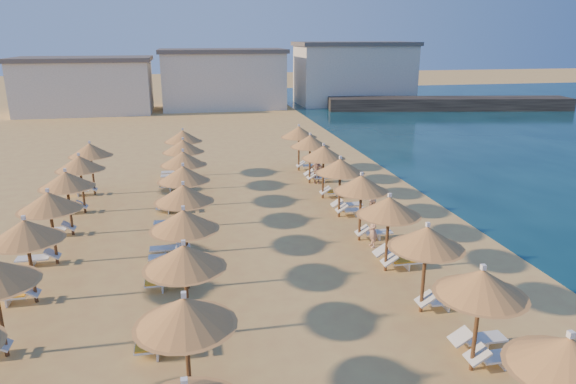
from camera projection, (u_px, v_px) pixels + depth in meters
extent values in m
plane|color=#DBB660|center=(273.00, 249.00, 22.33)|extent=(220.00, 220.00, 0.00)
cube|color=black|center=(449.00, 104.00, 64.08)|extent=(30.24, 9.11, 1.50)
cube|color=white|center=(85.00, 88.00, 60.65)|extent=(15.00, 8.00, 6.00)
cube|color=#59514C|center=(82.00, 59.00, 59.70)|extent=(15.60, 8.48, 0.50)
cube|color=white|center=(223.00, 81.00, 65.01)|extent=(15.00, 8.00, 6.80)
cube|color=#59514C|center=(222.00, 51.00, 63.94)|extent=(15.60, 8.48, 0.50)
cube|color=white|center=(354.00, 75.00, 68.89)|extent=(15.00, 8.00, 7.60)
cube|color=#59514C|center=(355.00, 44.00, 67.71)|extent=(15.60, 8.48, 0.50)
cone|color=#A66D30|center=(568.00, 353.00, 10.46)|extent=(2.30, 2.30, 0.73)
cone|color=#A66D30|center=(565.00, 366.00, 10.55)|extent=(2.49, 2.49, 0.12)
cube|color=white|center=(571.00, 334.00, 10.33)|extent=(0.12, 0.12, 0.14)
cylinder|color=brown|center=(476.00, 329.00, 13.87)|extent=(0.12, 0.12, 2.57)
cone|color=#A66D30|center=(482.00, 282.00, 13.47)|extent=(2.30, 2.30, 0.73)
cone|color=#A66D30|center=(480.00, 293.00, 13.55)|extent=(2.49, 2.49, 0.12)
cube|color=white|center=(483.00, 267.00, 13.34)|extent=(0.12, 0.12, 0.14)
cylinder|color=brown|center=(423.00, 277.00, 16.88)|extent=(0.12, 0.12, 2.57)
cone|color=#A66D30|center=(427.00, 237.00, 16.47)|extent=(2.30, 2.30, 0.73)
cone|color=#A66D30|center=(426.00, 246.00, 16.56)|extent=(2.49, 2.49, 0.12)
cube|color=white|center=(428.00, 225.00, 16.34)|extent=(0.12, 0.12, 0.14)
cylinder|color=brown|center=(387.00, 240.00, 19.88)|extent=(0.12, 0.12, 2.57)
cone|color=#A66D30|center=(389.00, 206.00, 19.48)|extent=(2.30, 2.30, 0.73)
cone|color=#A66D30|center=(389.00, 214.00, 19.56)|extent=(2.49, 2.49, 0.12)
cube|color=white|center=(390.00, 195.00, 19.35)|extent=(0.12, 0.12, 0.14)
cylinder|color=brown|center=(360.00, 213.00, 22.89)|extent=(0.12, 0.12, 2.57)
cone|color=#A66D30|center=(361.00, 183.00, 22.48)|extent=(2.30, 2.30, 0.73)
cone|color=#A66D30|center=(361.00, 190.00, 22.57)|extent=(2.49, 2.49, 0.12)
cube|color=white|center=(362.00, 174.00, 22.35)|extent=(0.12, 0.12, 0.14)
cylinder|color=brown|center=(339.00, 193.00, 25.89)|extent=(0.12, 0.12, 2.57)
cone|color=#A66D30|center=(340.00, 166.00, 25.49)|extent=(2.30, 2.30, 0.73)
cone|color=#A66D30|center=(340.00, 172.00, 25.57)|extent=(2.49, 2.49, 0.12)
cube|color=white|center=(341.00, 157.00, 25.36)|extent=(0.12, 0.12, 0.14)
cylinder|color=brown|center=(323.00, 176.00, 28.90)|extent=(0.12, 0.12, 2.57)
cone|color=#A66D30|center=(324.00, 152.00, 28.49)|extent=(2.30, 2.30, 0.73)
cone|color=#A66D30|center=(323.00, 157.00, 28.58)|extent=(2.49, 2.49, 0.12)
cube|color=white|center=(324.00, 144.00, 28.36)|extent=(0.12, 0.12, 0.14)
cylinder|color=brown|center=(310.00, 163.00, 31.90)|extent=(0.12, 0.12, 2.57)
cone|color=#A66D30|center=(310.00, 141.00, 31.50)|extent=(2.30, 2.30, 0.73)
cone|color=#A66D30|center=(310.00, 146.00, 31.58)|extent=(2.49, 2.49, 0.12)
cube|color=white|center=(310.00, 134.00, 31.37)|extent=(0.12, 0.12, 0.14)
cylinder|color=brown|center=(299.00, 152.00, 34.91)|extent=(0.12, 0.12, 2.57)
cone|color=#A66D30|center=(299.00, 132.00, 34.50)|extent=(2.30, 2.30, 0.73)
cone|color=#A66D30|center=(299.00, 136.00, 34.59)|extent=(2.49, 2.49, 0.12)
cube|color=white|center=(299.00, 125.00, 34.37)|extent=(0.12, 0.12, 0.14)
cube|color=white|center=(184.00, 382.00, 8.91)|extent=(0.12, 0.12, 0.14)
cylinder|color=brown|center=(188.00, 363.00, 12.45)|extent=(0.12, 0.12, 2.57)
cone|color=#A66D30|center=(185.00, 311.00, 12.04)|extent=(2.30, 2.30, 0.73)
cone|color=#A66D30|center=(185.00, 323.00, 12.13)|extent=(2.49, 2.49, 0.12)
cube|color=white|center=(184.00, 295.00, 11.91)|extent=(0.12, 0.12, 0.14)
cylinder|color=brown|center=(187.00, 299.00, 15.46)|extent=(0.12, 0.12, 2.57)
cone|color=#A66D30|center=(184.00, 256.00, 15.05)|extent=(2.30, 2.30, 0.73)
cone|color=#A66D30|center=(185.00, 266.00, 15.14)|extent=(2.49, 2.49, 0.12)
cube|color=white|center=(183.00, 243.00, 14.92)|extent=(0.12, 0.12, 0.14)
cylinder|color=brown|center=(186.00, 256.00, 18.46)|extent=(0.12, 0.12, 2.57)
cone|color=#A66D30|center=(184.00, 220.00, 18.05)|extent=(2.30, 2.30, 0.73)
cone|color=#A66D30|center=(184.00, 228.00, 18.14)|extent=(2.49, 2.49, 0.12)
cube|color=white|center=(183.00, 208.00, 17.92)|extent=(0.12, 0.12, 0.14)
cylinder|color=brown|center=(186.00, 225.00, 21.47)|extent=(0.12, 0.12, 2.57)
cone|color=#A66D30|center=(184.00, 193.00, 21.06)|extent=(2.30, 2.30, 0.73)
cone|color=#A66D30|center=(184.00, 200.00, 21.15)|extent=(2.49, 2.49, 0.12)
cube|color=white|center=(183.00, 183.00, 20.93)|extent=(0.12, 0.12, 0.14)
cylinder|color=brown|center=(185.00, 202.00, 24.47)|extent=(0.12, 0.12, 2.57)
cone|color=#A66D30|center=(183.00, 174.00, 24.06)|extent=(2.30, 2.30, 0.73)
cone|color=#A66D30|center=(184.00, 180.00, 24.15)|extent=(2.49, 2.49, 0.12)
cube|color=white|center=(183.00, 165.00, 23.93)|extent=(0.12, 0.12, 0.14)
cylinder|color=brown|center=(185.00, 184.00, 27.48)|extent=(0.12, 0.12, 2.57)
cone|color=#A66D30|center=(183.00, 158.00, 27.07)|extent=(2.30, 2.30, 0.73)
cone|color=#A66D30|center=(184.00, 164.00, 27.16)|extent=(2.49, 2.49, 0.12)
cube|color=white|center=(183.00, 150.00, 26.94)|extent=(0.12, 0.12, 0.14)
cylinder|color=brown|center=(184.00, 169.00, 30.48)|extent=(0.12, 0.12, 2.57)
cone|color=#A66D30|center=(183.00, 146.00, 30.07)|extent=(2.30, 2.30, 0.73)
cone|color=#A66D30|center=(183.00, 151.00, 30.16)|extent=(2.49, 2.49, 0.12)
cube|color=white|center=(183.00, 139.00, 29.94)|extent=(0.12, 0.12, 0.14)
cylinder|color=brown|center=(184.00, 157.00, 33.49)|extent=(0.12, 0.12, 2.57)
cone|color=#A66D30|center=(183.00, 136.00, 33.08)|extent=(2.30, 2.30, 0.73)
cone|color=#A66D30|center=(183.00, 141.00, 33.17)|extent=(2.49, 2.49, 0.12)
cube|color=white|center=(183.00, 129.00, 32.95)|extent=(0.12, 0.12, 0.14)
cylinder|color=brown|center=(0.00, 317.00, 14.49)|extent=(0.12, 0.12, 2.57)
cylinder|color=brown|center=(31.00, 268.00, 17.50)|extent=(0.12, 0.12, 2.57)
cone|color=#A66D30|center=(25.00, 230.00, 17.09)|extent=(2.30, 2.30, 0.73)
cone|color=#A66D30|center=(27.00, 238.00, 17.18)|extent=(2.49, 2.49, 0.12)
cube|color=white|center=(23.00, 218.00, 16.96)|extent=(0.12, 0.12, 0.14)
cylinder|color=brown|center=(54.00, 234.00, 20.50)|extent=(0.12, 0.12, 2.57)
cone|color=#A66D30|center=(49.00, 201.00, 20.09)|extent=(2.30, 2.30, 0.73)
cone|color=#A66D30|center=(50.00, 208.00, 20.18)|extent=(2.49, 2.49, 0.12)
cube|color=white|center=(47.00, 190.00, 19.97)|extent=(0.12, 0.12, 0.14)
cylinder|color=brown|center=(70.00, 209.00, 23.51)|extent=(0.12, 0.12, 2.57)
cone|color=#A66D30|center=(66.00, 179.00, 23.10)|extent=(2.30, 2.30, 0.73)
cone|color=#A66D30|center=(67.00, 186.00, 23.19)|extent=(2.49, 2.49, 0.12)
cube|color=white|center=(65.00, 170.00, 22.97)|extent=(0.12, 0.12, 0.14)
cylinder|color=brown|center=(83.00, 189.00, 26.51)|extent=(0.12, 0.12, 2.57)
cone|color=#A66D30|center=(79.00, 163.00, 26.10)|extent=(2.30, 2.30, 0.73)
cone|color=#A66D30|center=(80.00, 169.00, 26.19)|extent=(2.49, 2.49, 0.12)
cube|color=white|center=(78.00, 154.00, 25.98)|extent=(0.12, 0.12, 0.14)
cylinder|color=brown|center=(93.00, 173.00, 29.52)|extent=(0.12, 0.12, 2.57)
cone|color=#A66D30|center=(90.00, 150.00, 29.11)|extent=(2.30, 2.30, 0.73)
cone|color=#A66D30|center=(91.00, 155.00, 29.20)|extent=(2.49, 2.49, 0.12)
cube|color=white|center=(89.00, 142.00, 28.98)|extent=(0.12, 0.12, 0.14)
cube|color=white|center=(501.00, 356.00, 14.32)|extent=(1.27, 0.57, 0.06)
cube|color=white|center=(501.00, 361.00, 14.37)|extent=(0.06, 0.51, 0.32)
cube|color=white|center=(477.00, 355.00, 14.14)|extent=(0.58, 0.57, 0.40)
cube|color=white|center=(484.00, 338.00, 15.17)|extent=(1.27, 0.57, 0.06)
cube|color=white|center=(483.00, 343.00, 15.22)|extent=(0.06, 0.51, 0.32)
cube|color=white|center=(461.00, 337.00, 14.99)|extent=(0.58, 0.57, 0.40)
cube|color=white|center=(446.00, 300.00, 17.33)|extent=(1.27, 0.57, 0.06)
cube|color=white|center=(446.00, 305.00, 17.38)|extent=(0.06, 0.51, 0.32)
cube|color=white|center=(426.00, 299.00, 17.15)|extent=(0.58, 0.57, 0.40)
cube|color=white|center=(159.00, 330.00, 15.57)|extent=(1.27, 0.57, 0.06)
cube|color=white|center=(159.00, 335.00, 15.62)|extent=(0.06, 0.51, 0.32)
cube|color=white|center=(184.00, 324.00, 15.67)|extent=(0.58, 0.57, 0.40)
cube|color=white|center=(157.00, 347.00, 14.73)|extent=(1.27, 0.57, 0.06)
cube|color=white|center=(158.00, 352.00, 14.77)|extent=(0.06, 0.51, 0.32)
cube|color=white|center=(184.00, 340.00, 14.83)|extent=(0.58, 0.57, 0.40)
cube|color=#FFA61A|center=(157.00, 345.00, 14.71)|extent=(1.22, 0.52, 0.05)
cube|color=white|center=(407.00, 261.00, 20.33)|extent=(1.27, 0.57, 0.06)
cube|color=white|center=(407.00, 265.00, 20.38)|extent=(0.06, 0.51, 0.32)
cube|color=white|center=(389.00, 259.00, 20.15)|extent=(0.58, 0.57, 0.40)
cube|color=#FFA61A|center=(407.00, 260.00, 20.32)|extent=(1.22, 0.52, 0.05)
cube|color=white|center=(398.00, 252.00, 21.18)|extent=(1.27, 0.57, 0.06)
cube|color=white|center=(398.00, 256.00, 21.23)|extent=(0.06, 0.51, 0.32)
cube|color=white|center=(381.00, 250.00, 21.00)|extent=(0.58, 0.57, 0.40)
cube|color=white|center=(162.00, 283.00, 18.58)|extent=(1.27, 0.57, 0.06)
cube|color=white|center=(163.00, 287.00, 18.62)|extent=(0.06, 0.51, 0.32)
cube|color=white|center=(183.00, 277.00, 18.68)|extent=(0.58, 0.57, 0.40)
cube|color=#FFA61A|center=(162.00, 281.00, 18.56)|extent=(1.22, 0.52, 0.05)
cube|color=white|center=(378.00, 232.00, 23.34)|extent=(1.27, 0.57, 0.06)
cube|color=white|center=(378.00, 235.00, 23.39)|extent=(0.06, 0.51, 0.32)
cube|color=white|center=(362.00, 230.00, 23.16)|extent=(0.58, 0.57, 0.40)
cube|color=white|center=(165.00, 248.00, 21.58)|extent=(1.27, 0.57, 0.06)
cube|color=white|center=(165.00, 252.00, 21.63)|extent=(0.06, 0.51, 0.32)
cube|color=white|center=(183.00, 244.00, 21.68)|extent=(0.58, 0.57, 0.40)
cube|color=white|center=(164.00, 257.00, 20.74)|extent=(1.27, 0.57, 0.06)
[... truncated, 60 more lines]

